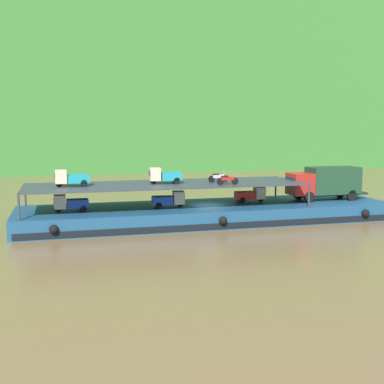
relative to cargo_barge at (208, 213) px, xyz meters
name	(u,v)px	position (x,y,z in m)	size (l,w,h in m)	color
ground_plane	(208,221)	(0.00, 0.02, -0.75)	(400.00, 400.00, 0.00)	brown
hillside_far_bank	(121,58)	(0.00, 62.04, 21.47)	(121.20, 34.54, 39.45)	#33702D
cargo_barge	(208,213)	(0.00, 0.00, 0.00)	(32.93, 8.27, 1.50)	navy
covered_lorry	(325,182)	(11.48, 0.00, 2.45)	(7.86, 2.32, 3.10)	maroon
cargo_rack	(166,184)	(-3.80, 0.02, 2.69)	(23.73, 6.93, 2.00)	#2D333D
mini_truck_lower_stern	(70,203)	(-11.85, -0.30, 1.44)	(2.78, 1.28, 1.38)	#1E47B7
mini_truck_lower_aft	(169,199)	(-3.69, -0.45, 1.44)	(2.78, 1.27, 1.38)	#1E47B7
mini_truck_lower_mid	(251,195)	(4.21, 0.58, 1.44)	(2.77, 1.25, 1.38)	red
mini_truck_upper_stern	(71,178)	(-11.71, 0.15, 3.44)	(2.78, 1.27, 1.38)	teal
mini_truck_upper_mid	(165,176)	(-3.91, 0.15, 3.44)	(2.78, 1.26, 1.38)	teal
motorcycle_upper_port	(227,180)	(1.03, -2.06, 3.18)	(1.90, 0.55, 0.87)	black
motorcycle_upper_centre	(218,177)	(0.88, 0.02, 3.18)	(1.90, 0.55, 0.87)	black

